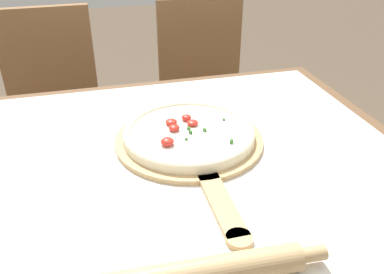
# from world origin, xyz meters

# --- Properties ---
(dining_table) EXTENTS (1.14, 0.96, 0.73)m
(dining_table) POSITION_xyz_m (0.00, 0.00, 0.62)
(dining_table) COLOR brown
(dining_table) RESTS_ON ground_plane
(towel_cloth) EXTENTS (1.06, 0.88, 0.00)m
(towel_cloth) POSITION_xyz_m (0.00, 0.00, 0.73)
(towel_cloth) COLOR silver
(towel_cloth) RESTS_ON dining_table
(pizza_peel) EXTENTS (0.37, 0.57, 0.01)m
(pizza_peel) POSITION_xyz_m (0.03, 0.04, 0.74)
(pizza_peel) COLOR tan
(pizza_peel) RESTS_ON towel_cloth
(pizza) EXTENTS (0.33, 0.33, 0.04)m
(pizza) POSITION_xyz_m (0.03, 0.06, 0.76)
(pizza) COLOR beige
(pizza) RESTS_ON pizza_peel
(rolling_pin) EXTENTS (0.43, 0.06, 0.05)m
(rolling_pin) POSITION_xyz_m (-0.06, -0.37, 0.76)
(rolling_pin) COLOR tan
(rolling_pin) RESTS_ON towel_cloth
(chair_left) EXTENTS (0.41, 0.41, 0.90)m
(chair_left) POSITION_xyz_m (-0.35, 0.86, 0.52)
(chair_left) COLOR brown
(chair_left) RESTS_ON ground_plane
(chair_right) EXTENTS (0.42, 0.42, 0.90)m
(chair_right) POSITION_xyz_m (0.31, 0.86, 0.52)
(chair_right) COLOR brown
(chair_right) RESTS_ON ground_plane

